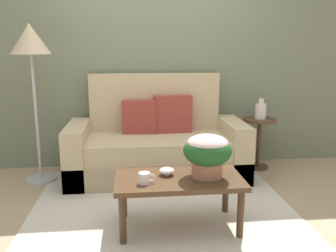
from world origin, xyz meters
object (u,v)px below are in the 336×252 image
(coffee_table, at_px, (179,184))
(table_vase, at_px, (261,111))
(potted_plant, at_px, (207,151))
(coffee_mug, at_px, (145,178))
(floor_lamp, at_px, (31,50))
(snack_bowl, at_px, (167,171))
(couch, at_px, (157,146))
(side_table, at_px, (259,134))

(coffee_table, distance_m, table_vase, 1.80)
(potted_plant, relative_size, coffee_mug, 2.99)
(floor_lamp, relative_size, snack_bowl, 13.58)
(coffee_table, bearing_deg, floor_lamp, 139.25)
(floor_lamp, bearing_deg, couch, 2.43)
(side_table, height_order, floor_lamp, floor_lamp)
(potted_plant, relative_size, table_vase, 1.59)
(side_table, distance_m, potted_plant, 1.66)
(side_table, relative_size, potted_plant, 1.60)
(coffee_mug, bearing_deg, couch, 81.91)
(couch, xyz_separation_m, potted_plant, (0.31, -1.25, 0.30))
(potted_plant, bearing_deg, coffee_table, 178.33)
(potted_plant, height_order, table_vase, table_vase)
(potted_plant, bearing_deg, side_table, 55.41)
(coffee_table, relative_size, snack_bowl, 8.13)
(couch, relative_size, floor_lamp, 1.16)
(side_table, xyz_separation_m, table_vase, (-0.00, -0.01, 0.29))
(potted_plant, height_order, snack_bowl, potted_plant)
(table_vase, bearing_deg, side_table, 75.10)
(potted_plant, distance_m, snack_bowl, 0.37)
(couch, bearing_deg, snack_bowl, -90.30)
(floor_lamp, xyz_separation_m, coffee_mug, (1.10, -1.29, -0.95))
(snack_bowl, relative_size, table_vase, 0.51)
(side_table, distance_m, coffee_mug, 2.04)
(coffee_mug, xyz_separation_m, table_vase, (1.43, 1.44, 0.24))
(coffee_table, height_order, floor_lamp, floor_lamp)
(couch, relative_size, table_vase, 8.11)
(coffee_mug, bearing_deg, table_vase, 45.12)
(coffee_table, distance_m, floor_lamp, 2.10)
(snack_bowl, bearing_deg, couch, 89.70)
(coffee_table, bearing_deg, couch, 93.92)
(side_table, relative_size, coffee_mug, 4.79)
(coffee_table, height_order, snack_bowl, snack_bowl)
(table_vase, bearing_deg, coffee_table, -130.89)
(couch, bearing_deg, floor_lamp, -177.57)
(couch, xyz_separation_m, floor_lamp, (-1.29, -0.05, 1.08))
(floor_lamp, distance_m, table_vase, 2.63)
(potted_plant, relative_size, snack_bowl, 3.09)
(side_table, relative_size, table_vase, 2.55)
(side_table, xyz_separation_m, potted_plant, (-0.93, -1.35, 0.22))
(floor_lamp, relative_size, potted_plant, 4.39)
(couch, relative_size, side_table, 3.18)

